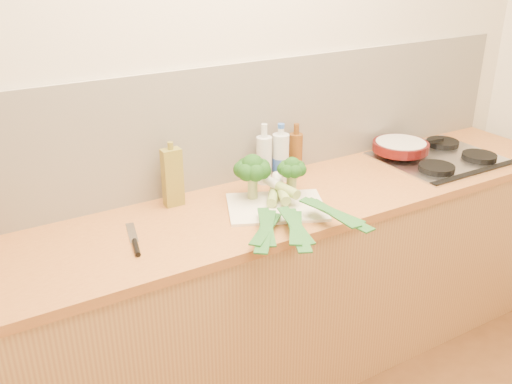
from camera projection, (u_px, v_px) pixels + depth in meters
room_shell at (234, 125)px, 2.53m from camera, size 3.50×3.50×3.50m
counter at (267, 292)px, 2.60m from camera, size 3.20×0.62×0.90m
gas_hob at (440, 157)px, 2.88m from camera, size 0.58×0.50×0.04m
chopping_board at (276, 207)px, 2.37m from camera, size 0.48×0.43×0.01m
broccoli_left at (253, 169)px, 2.38m from camera, size 0.16×0.16×0.20m
broccoli_right at (292, 169)px, 2.41m from camera, size 0.12×0.13×0.17m
leek_front at (271, 204)px, 2.32m from camera, size 0.44×0.55×0.04m
leek_mid at (286, 201)px, 2.31m from camera, size 0.33×0.65×0.04m
leek_back at (302, 197)px, 2.30m from camera, size 0.13×0.61×0.04m
chefs_knife at (135, 244)px, 2.08m from camera, size 0.09×0.27×0.02m
skillet at (401, 146)px, 2.88m from camera, size 0.41×0.28×0.05m
oil_tin at (172, 177)px, 2.35m from camera, size 0.08×0.05×0.28m
glass_bottle at (264, 159)px, 2.57m from camera, size 0.07×0.07×0.28m
amber_bottle at (296, 152)px, 2.69m from camera, size 0.06×0.06×0.24m
water_bottle at (281, 159)px, 2.61m from camera, size 0.08×0.08×0.25m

